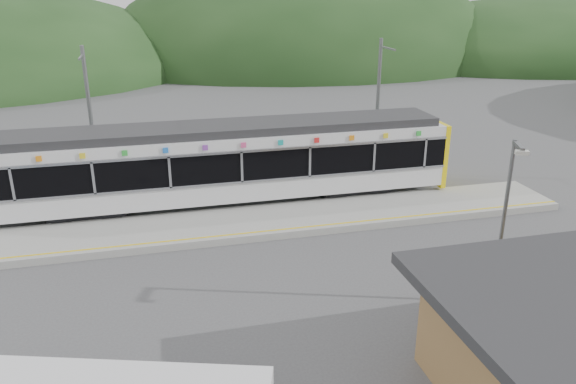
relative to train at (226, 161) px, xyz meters
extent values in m
plane|color=#4C4C4F|center=(1.26, -6.00, -2.06)|extent=(120.00, 120.00, 0.00)
ellipsoid|color=#1E3D19|center=(17.26, 48.00, -2.06)|extent=(52.00, 39.00, 26.00)
ellipsoid|color=#1E3D19|center=(46.26, 42.00, -2.06)|extent=(44.00, 33.00, 16.00)
cube|color=#9E9E99|center=(1.26, -2.70, -1.91)|extent=(26.00, 3.20, 0.30)
cube|color=yellow|center=(1.26, -4.00, -1.76)|extent=(26.00, 0.10, 0.01)
cube|color=black|center=(-6.02, 0.00, -1.76)|extent=(3.20, 2.20, 0.56)
cube|color=black|center=(5.98, 0.00, -1.76)|extent=(3.20, 2.20, 0.56)
cube|color=silver|center=(-0.02, 0.00, -1.02)|extent=(20.00, 2.90, 0.92)
cube|color=black|center=(-0.02, 0.00, 0.16)|extent=(20.00, 2.96, 1.45)
cube|color=silver|center=(-0.02, -1.50, -0.51)|extent=(20.00, 0.05, 0.10)
cube|color=silver|center=(-0.02, -1.50, 0.84)|extent=(20.00, 0.05, 0.10)
cube|color=silver|center=(-0.02, 0.00, 1.11)|extent=(20.00, 2.90, 0.45)
cube|color=#2D2D30|center=(-0.02, 0.00, 1.52)|extent=(19.40, 2.50, 0.36)
cube|color=yellow|center=(10.10, 0.00, -0.16)|extent=(0.24, 2.92, 3.00)
cube|color=silver|center=(-8.52, -1.50, 0.16)|extent=(0.10, 0.05, 1.35)
cube|color=silver|center=(-5.52, -1.50, 0.16)|extent=(0.10, 0.05, 1.35)
cube|color=silver|center=(-2.52, -1.50, 0.16)|extent=(0.10, 0.05, 1.35)
cube|color=silver|center=(0.48, -1.50, 0.16)|extent=(0.10, 0.05, 1.35)
cube|color=silver|center=(3.48, -1.50, 0.16)|extent=(0.10, 0.05, 1.35)
cube|color=silver|center=(6.48, -1.50, 0.16)|extent=(0.10, 0.05, 1.35)
cube|color=silver|center=(8.98, -1.50, 0.16)|extent=(0.10, 0.05, 1.35)
cube|color=orange|center=(-7.42, -1.49, 1.12)|extent=(0.22, 0.04, 0.22)
cube|color=yellow|center=(-5.82, -1.49, 1.12)|extent=(0.22, 0.04, 0.22)
cube|color=green|center=(-4.22, -1.49, 1.12)|extent=(0.22, 0.04, 0.22)
cube|color=blue|center=(-2.62, -1.49, 1.12)|extent=(0.22, 0.04, 0.22)
cube|color=purple|center=(-1.02, -1.49, 1.12)|extent=(0.22, 0.04, 0.22)
cube|color=#E54C8C|center=(0.58, -1.49, 1.12)|extent=(0.22, 0.04, 0.22)
cube|color=#19A5A5|center=(2.18, -1.49, 1.12)|extent=(0.22, 0.04, 0.22)
cube|color=red|center=(3.78, -1.49, 1.12)|extent=(0.22, 0.04, 0.22)
cube|color=orange|center=(5.38, -1.49, 1.12)|extent=(0.22, 0.04, 0.22)
cube|color=yellow|center=(6.98, -1.49, 1.12)|extent=(0.22, 0.04, 0.22)
cube|color=green|center=(8.58, -1.49, 1.12)|extent=(0.22, 0.04, 0.22)
cylinder|color=slate|center=(-5.74, 2.60, 1.44)|extent=(0.18, 0.18, 7.00)
cube|color=slate|center=(-5.74, 1.80, 4.54)|extent=(0.08, 1.80, 0.08)
cylinder|color=slate|center=(8.26, 2.60, 1.44)|extent=(0.18, 0.18, 7.00)
cube|color=slate|center=(8.26, 1.80, 4.54)|extent=(0.08, 1.80, 0.08)
cylinder|color=slate|center=(6.97, -10.42, 0.61)|extent=(0.12, 0.12, 5.34)
cube|color=slate|center=(6.97, -10.82, 3.19)|extent=(0.43, 0.87, 0.12)
cube|color=silver|center=(6.97, -11.22, 3.12)|extent=(0.39, 0.29, 0.12)
camera|label=1|loc=(-3.12, -23.91, 7.46)|focal=35.00mm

